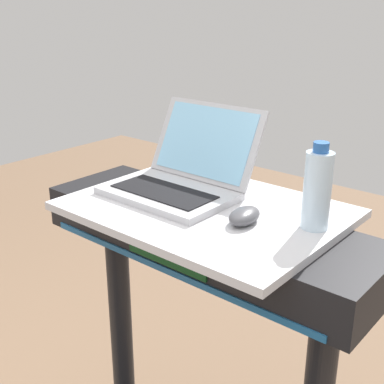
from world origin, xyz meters
The scene contains 4 objects.
desk_board centered at (0.00, 0.70, 1.09)m, with size 0.64×0.48×0.02m, color silver.
laptop centered at (-0.11, 0.74, 1.14)m, with size 0.33×0.31×0.21m.
computer_mouse centered at (0.13, 0.68, 1.11)m, with size 0.06×0.10×0.03m, color #4C4C51.
water_bottle centered at (0.26, 0.76, 1.19)m, with size 0.06×0.06×0.19m.
Camera 1 is at (0.73, -0.21, 1.56)m, focal length 47.84 mm.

